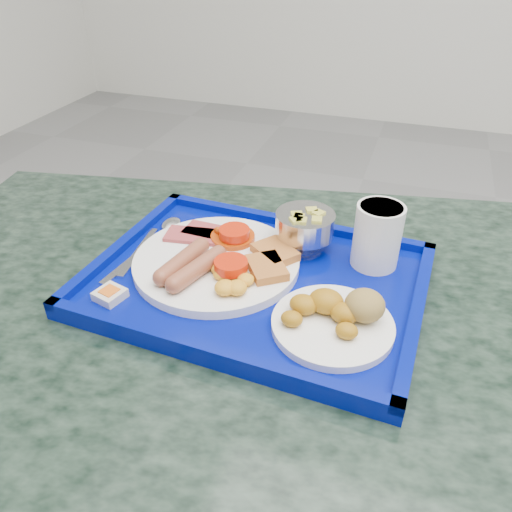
{
  "coord_description": "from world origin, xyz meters",
  "views": [
    {
      "loc": [
        -0.42,
        -0.52,
        1.16
      ],
      "look_at": [
        -0.62,
        0.05,
        0.75
      ],
      "focal_mm": 35.0,
      "sensor_mm": 36.0,
      "label": 1
    }
  ],
  "objects_px": {
    "tray": "(256,281)",
    "fruit_bowl": "(305,225)",
    "main_plate": "(219,260)",
    "bread_plate": "(337,316)",
    "juice_cup": "(378,234)",
    "table": "(230,374)"
  },
  "relations": [
    {
      "from": "fruit_bowl",
      "to": "juice_cup",
      "type": "height_order",
      "value": "juice_cup"
    },
    {
      "from": "tray",
      "to": "bread_plate",
      "type": "relative_size",
      "value": 3.13
    },
    {
      "from": "table",
      "to": "bread_plate",
      "type": "relative_size",
      "value": 7.5
    },
    {
      "from": "fruit_bowl",
      "to": "tray",
      "type": "bearing_deg",
      "value": -114.54
    },
    {
      "from": "tray",
      "to": "juice_cup",
      "type": "bearing_deg",
      "value": 30.71
    },
    {
      "from": "table",
      "to": "fruit_bowl",
      "type": "distance_m",
      "value": 0.28
    },
    {
      "from": "tray",
      "to": "fruit_bowl",
      "type": "distance_m",
      "value": 0.13
    },
    {
      "from": "tray",
      "to": "table",
      "type": "bearing_deg",
      "value": -142.79
    },
    {
      "from": "table",
      "to": "tray",
      "type": "height_order",
      "value": "tray"
    },
    {
      "from": "table",
      "to": "fruit_bowl",
      "type": "relative_size",
      "value": 12.72
    },
    {
      "from": "juice_cup",
      "to": "bread_plate",
      "type": "bearing_deg",
      "value": -99.28
    },
    {
      "from": "tray",
      "to": "juice_cup",
      "type": "height_order",
      "value": "juice_cup"
    },
    {
      "from": "tray",
      "to": "fruit_bowl",
      "type": "bearing_deg",
      "value": 65.46
    },
    {
      "from": "main_plate",
      "to": "table",
      "type": "bearing_deg",
      "value": -54.51
    },
    {
      "from": "table",
      "to": "bread_plate",
      "type": "bearing_deg",
      "value": -13.18
    },
    {
      "from": "table",
      "to": "main_plate",
      "type": "distance_m",
      "value": 0.21
    },
    {
      "from": "tray",
      "to": "juice_cup",
      "type": "distance_m",
      "value": 0.2
    },
    {
      "from": "juice_cup",
      "to": "main_plate",
      "type": "bearing_deg",
      "value": -158.87
    },
    {
      "from": "table",
      "to": "juice_cup",
      "type": "height_order",
      "value": "juice_cup"
    },
    {
      "from": "main_plate",
      "to": "bread_plate",
      "type": "xyz_separation_m",
      "value": [
        0.2,
        -0.08,
        0.0
      ]
    },
    {
      "from": "tray",
      "to": "juice_cup",
      "type": "relative_size",
      "value": 5.02
    },
    {
      "from": "juice_cup",
      "to": "tray",
      "type": "bearing_deg",
      "value": -149.29
    }
  ]
}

